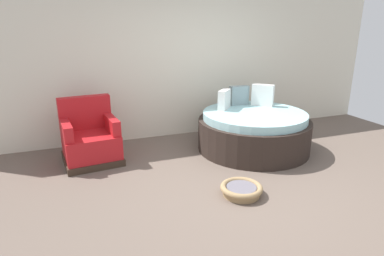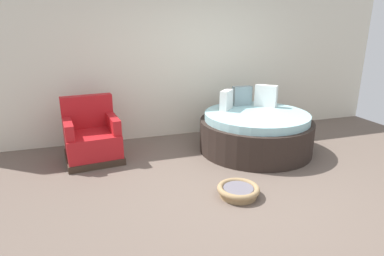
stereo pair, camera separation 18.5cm
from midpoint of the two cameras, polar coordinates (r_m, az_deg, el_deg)
ground_plane at (r=4.17m, az=8.15°, el=-10.55°), size 8.00×8.00×0.02m
back_wall at (r=5.92m, az=-2.49°, el=11.98°), size 8.00×0.12×2.75m
round_daybed at (r=5.35m, az=9.83°, el=-0.44°), size 1.81×1.81×1.00m
red_armchair at (r=5.07m, az=-18.58°, el=-1.98°), size 0.88×0.88×0.94m
pet_basket at (r=3.97m, az=7.39°, el=-10.75°), size 0.51×0.51×0.13m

